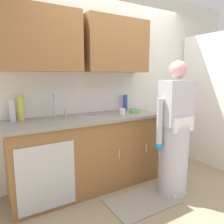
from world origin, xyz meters
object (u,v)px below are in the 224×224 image
object	(u,v)px
bottle_dish_liquid	(20,108)
cup_by_sink	(122,112)
person_at_sink	(174,140)
bottle_water_tall	(12,110)
knife_on_counter	(87,117)
sponge	(134,112)
sink	(62,121)
bottle_soap	(125,102)

from	to	relation	value
bottle_dish_liquid	cup_by_sink	world-z (taller)	bottle_dish_liquid
person_at_sink	cup_by_sink	bearing A→B (deg)	121.32
bottle_water_tall	knife_on_counter	world-z (taller)	bottle_water_tall
bottle_water_tall	knife_on_counter	xyz separation A→B (m)	(0.82, -0.19, -0.12)
knife_on_counter	sponge	size ratio (longest dim) A/B	2.18
sink	bottle_soap	size ratio (longest dim) A/B	2.19
bottle_soap	bottle_water_tall	size ratio (longest dim) A/B	0.91
person_at_sink	cup_by_sink	world-z (taller)	person_at_sink
cup_by_sink	sponge	distance (m)	0.22
sink	cup_by_sink	size ratio (longest dim) A/B	6.20
sink	sponge	xyz separation A→B (m)	(1.02, -0.06, 0.03)
sink	bottle_water_tall	xyz separation A→B (m)	(-0.51, 0.18, 0.14)
person_at_sink	bottle_soap	bearing A→B (deg)	96.01
person_at_sink	bottle_dish_liquid	world-z (taller)	person_at_sink
knife_on_counter	sink	bearing A→B (deg)	40.68
bottle_water_tall	sink	bearing A→B (deg)	-19.17
bottle_soap	knife_on_counter	size ratio (longest dim) A/B	0.95
sink	cup_by_sink	distance (m)	0.80
bottle_dish_liquid	bottle_water_tall	world-z (taller)	bottle_dish_liquid
person_at_sink	bottle_water_tall	size ratio (longest dim) A/B	6.47
cup_by_sink	sponge	bearing A→B (deg)	8.51
bottle_soap	sponge	distance (m)	0.31
person_at_sink	bottle_water_tall	bearing A→B (deg)	152.51
bottle_soap	bottle_dish_liquid	world-z (taller)	bottle_dish_liquid
bottle_dish_liquid	sponge	xyz separation A→B (m)	(1.44, -0.29, -0.12)
bottle_dish_liquid	cup_by_sink	size ratio (longest dim) A/B	3.42
sink	bottle_water_tall	size ratio (longest dim) A/B	2.00
sink	sponge	bearing A→B (deg)	-3.57
sink	cup_by_sink	bearing A→B (deg)	-6.89
bottle_water_tall	cup_by_sink	bearing A→B (deg)	-11.82
person_at_sink	knife_on_counter	bearing A→B (deg)	141.25
bottle_water_tall	person_at_sink	bearing A→B (deg)	-27.49
cup_by_sink	person_at_sink	bearing A→B (deg)	-58.68
knife_on_counter	sponge	bearing A→B (deg)	-140.90
cup_by_sink	bottle_dish_liquid	bearing A→B (deg)	165.17
bottle_dish_liquid	knife_on_counter	bearing A→B (deg)	-18.05
knife_on_counter	sponge	distance (m)	0.70
cup_by_sink	sponge	size ratio (longest dim) A/B	0.73
person_at_sink	sponge	xyz separation A→B (m)	(-0.14, 0.63, 0.26)
sponge	cup_by_sink	bearing A→B (deg)	-171.49
bottle_dish_liquid	bottle_soap	bearing A→B (deg)	-0.03
person_at_sink	sponge	distance (m)	0.69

